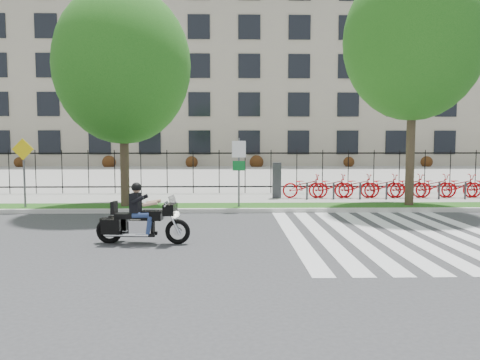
{
  "coord_description": "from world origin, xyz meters",
  "views": [
    {
      "loc": [
        0.45,
        -12.36,
        2.49
      ],
      "look_at": [
        0.82,
        3.0,
        1.26
      ],
      "focal_mm": 35.0,
      "sensor_mm": 36.0,
      "label": 1
    }
  ],
  "objects": [
    {
      "name": "motorcycle_rider",
      "position": [
        -1.69,
        -0.91,
        0.61
      ],
      "size": [
        2.36,
        0.76,
        1.82
      ],
      "color": "black",
      "rests_on": "ground"
    },
    {
      "name": "curb",
      "position": [
        0.0,
        4.1,
        0.07
      ],
      "size": [
        60.0,
        0.2,
        0.15
      ],
      "primitive_type": "cube",
      "color": "beige",
      "rests_on": "ground"
    },
    {
      "name": "sign_pole_regulatory",
      "position": [
        0.81,
        4.58,
        1.74
      ],
      "size": [
        0.5,
        0.09,
        2.5
      ],
      "color": "#59595B",
      "rests_on": "grass_verge"
    },
    {
      "name": "sidewalk",
      "position": [
        0.0,
        7.45,
        0.07
      ],
      "size": [
        60.0,
        3.5,
        0.15
      ],
      "primitive_type": "cube",
      "color": "gray",
      "rests_on": "ground"
    },
    {
      "name": "street_tree_2",
      "position": [
        7.23,
        4.95,
        6.22
      ],
      "size": [
        5.1,
        5.1,
        9.01
      ],
      "color": "#37291E",
      "rests_on": "grass_verge"
    },
    {
      "name": "ground",
      "position": [
        0.0,
        0.0,
        0.0
      ],
      "size": [
        120.0,
        120.0,
        0.0
      ],
      "primitive_type": "plane",
      "color": "#343436",
      "rests_on": "ground"
    },
    {
      "name": "iron_fence",
      "position": [
        0.0,
        9.2,
        1.15
      ],
      "size": [
        30.0,
        0.06,
        2.0
      ],
      "primitive_type": null,
      "color": "black",
      "rests_on": "sidewalk"
    },
    {
      "name": "bike_share_station",
      "position": [
        8.0,
        7.2,
        0.65
      ],
      "size": [
        11.13,
        0.87,
        1.5
      ],
      "color": "#2D2D33",
      "rests_on": "sidewalk"
    },
    {
      "name": "plaza",
      "position": [
        0.0,
        25.0,
        0.05
      ],
      "size": [
        80.0,
        34.0,
        0.1
      ],
      "primitive_type": "cube",
      "color": "gray",
      "rests_on": "ground"
    },
    {
      "name": "street_tree_1",
      "position": [
        -3.39,
        4.95,
        5.26
      ],
      "size": [
        4.93,
        4.93,
        7.96
      ],
      "color": "#37291E",
      "rests_on": "grass_verge"
    },
    {
      "name": "lamp_post_right",
      "position": [
        10.0,
        12.0,
        3.21
      ],
      "size": [
        1.06,
        0.7,
        4.25
      ],
      "color": "black",
      "rests_on": "ground"
    },
    {
      "name": "crosswalk_stripes",
      "position": [
        4.83,
        0.0,
        0.01
      ],
      "size": [
        5.7,
        8.0,
        0.01
      ],
      "primitive_type": null,
      "color": "silver",
      "rests_on": "ground"
    },
    {
      "name": "office_building",
      "position": [
        0.0,
        44.92,
        9.97
      ],
      "size": [
        60.0,
        21.9,
        20.15
      ],
      "color": "#A59C85",
      "rests_on": "ground"
    },
    {
      "name": "sign_pole_warning",
      "position": [
        -6.92,
        4.58,
        1.74
      ],
      "size": [
        0.78,
        0.09,
        2.49
      ],
      "color": "#59595B",
      "rests_on": "grass_verge"
    },
    {
      "name": "grass_verge",
      "position": [
        0.0,
        4.95,
        0.07
      ],
      "size": [
        60.0,
        1.5,
        0.15
      ],
      "primitive_type": "cube",
      "color": "#164812",
      "rests_on": "ground"
    }
  ]
}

